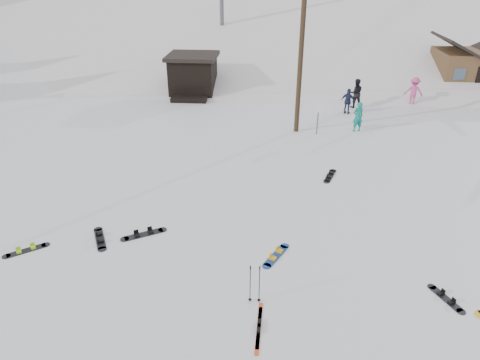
# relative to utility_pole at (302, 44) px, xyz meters

# --- Properties ---
(ground) EXTENTS (200.00, 200.00, 0.00)m
(ground) POSITION_rel_utility_pole_xyz_m (-2.00, -14.00, -4.68)
(ground) COLOR white
(ground) RESTS_ON ground
(ski_slope) EXTENTS (60.00, 85.24, 65.97)m
(ski_slope) POSITION_rel_utility_pole_xyz_m (-2.00, 41.00, -16.68)
(ski_slope) COLOR white
(ski_slope) RESTS_ON ground
(ridge_left) EXTENTS (47.54, 95.03, 58.38)m
(ridge_left) POSITION_rel_utility_pole_xyz_m (-38.00, 34.00, -15.68)
(ridge_left) COLOR white
(ridge_left) RESTS_ON ground
(treeline_crest) EXTENTS (50.00, 6.00, 10.00)m
(treeline_crest) POSITION_rel_utility_pole_xyz_m (-2.00, 72.00, -4.68)
(treeline_crest) COLOR black
(treeline_crest) RESTS_ON ski_slope
(utility_pole) EXTENTS (2.00, 0.26, 9.00)m
(utility_pole) POSITION_rel_utility_pole_xyz_m (0.00, 0.00, 0.00)
(utility_pole) COLOR #3A2819
(utility_pole) RESTS_ON ground
(trail_sign) EXTENTS (0.50, 0.09, 1.85)m
(trail_sign) POSITION_rel_utility_pole_xyz_m (1.10, -0.42, -3.41)
(trail_sign) COLOR #595B60
(trail_sign) RESTS_ON ground
(lift_hut) EXTENTS (3.40, 4.10, 2.75)m
(lift_hut) POSITION_rel_utility_pole_xyz_m (-7.00, 6.94, -3.32)
(lift_hut) COLOR black
(lift_hut) RESTS_ON ground
(cabin) EXTENTS (5.39, 4.40, 3.77)m
(cabin) POSITION_rel_utility_pole_xyz_m (13.00, 10.00, -3.20)
(cabin) COLOR brown
(cabin) RESTS_ON ground
(hero_snowboard) EXTENTS (0.86, 1.39, 0.11)m
(hero_snowboard) POSITION_rel_utility_pole_xyz_m (-1.05, -11.48, -4.65)
(hero_snowboard) COLOR #173D96
(hero_snowboard) RESTS_ON ground
(hero_skis) EXTENTS (0.15, 1.78, 0.09)m
(hero_skis) POSITION_rel_utility_pole_xyz_m (-1.47, -14.54, -4.65)
(hero_skis) COLOR #C23A13
(hero_skis) RESTS_ON ground
(ski_poles) EXTENTS (0.34, 0.09, 1.24)m
(ski_poles) POSITION_rel_utility_pole_xyz_m (-1.63, -13.59, -4.05)
(ski_poles) COLOR black
(ski_poles) RESTS_ON ground
(board_scatter_a) EXTENTS (1.45, 0.97, 0.11)m
(board_scatter_a) POSITION_rel_utility_pole_xyz_m (-5.63, -10.64, -4.65)
(board_scatter_a) COLOR black
(board_scatter_a) RESTS_ON ground
(board_scatter_b) EXTENTS (0.86, 1.42, 0.11)m
(board_scatter_b) POSITION_rel_utility_pole_xyz_m (-7.05, -11.03, -4.65)
(board_scatter_b) COLOR black
(board_scatter_b) RESTS_ON ground
(board_scatter_c) EXTENTS (1.23, 0.98, 0.10)m
(board_scatter_c) POSITION_rel_utility_pole_xyz_m (-9.22, -11.86, -4.65)
(board_scatter_c) COLOR black
(board_scatter_c) RESTS_ON ground
(board_scatter_d) EXTENTS (0.73, 1.20, 0.09)m
(board_scatter_d) POSITION_rel_utility_pole_xyz_m (3.73, -13.06, -4.66)
(board_scatter_d) COLOR black
(board_scatter_d) RESTS_ON ground
(board_scatter_f) EXTENTS (0.69, 1.42, 0.10)m
(board_scatter_f) POSITION_rel_utility_pole_xyz_m (1.30, -5.55, -4.65)
(board_scatter_f) COLOR black
(board_scatter_f) RESTS_ON ground
(skier_teal) EXTENTS (0.70, 0.58, 1.66)m
(skier_teal) POSITION_rel_utility_pole_xyz_m (3.34, 0.25, -3.85)
(skier_teal) COLOR #0C7A6B
(skier_teal) RESTS_ON ground
(skier_dark) EXTENTS (0.94, 0.76, 1.85)m
(skier_dark) POSITION_rel_utility_pole_xyz_m (3.91, 4.67, -3.76)
(skier_dark) COLOR black
(skier_dark) RESTS_ON ground
(skier_pink) EXTENTS (1.30, 0.94, 1.82)m
(skier_pink) POSITION_rel_utility_pole_xyz_m (7.75, 5.49, -3.77)
(skier_pink) COLOR #C84683
(skier_pink) RESTS_ON ground
(skier_navy) EXTENTS (0.99, 0.78, 1.57)m
(skier_navy) POSITION_rel_utility_pole_xyz_m (3.25, 3.31, -3.90)
(skier_navy) COLOR #1C2446
(skier_navy) RESTS_ON ground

